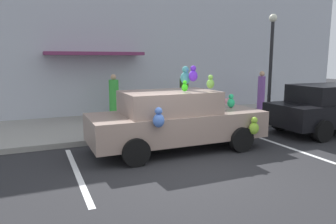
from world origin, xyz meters
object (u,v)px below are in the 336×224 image
(parked_sedan_behind, at_px, (329,108))
(street_lamp_post, at_px, (271,56))
(pedestrian_by_lamp, at_px, (184,96))
(teddy_bear_on_sidewalk, at_px, (225,110))
(plush_covered_car, at_px, (175,119))
(pedestrian_walking_past, at_px, (114,98))
(pedestrian_near_shopfront, at_px, (261,91))

(parked_sedan_behind, xyz_separation_m, street_lamp_post, (-0.83, 1.90, 1.67))
(pedestrian_by_lamp, bearing_deg, parked_sedan_behind, -47.43)
(teddy_bear_on_sidewalk, distance_m, street_lamp_post, 2.53)
(plush_covered_car, height_order, street_lamp_post, street_lamp_post)
(street_lamp_post, relative_size, pedestrian_walking_past, 2.29)
(street_lamp_post, xyz_separation_m, pedestrian_near_shopfront, (1.30, 1.99, -1.52))
(plush_covered_car, relative_size, parked_sedan_behind, 1.10)
(plush_covered_car, distance_m, parked_sedan_behind, 5.40)
(parked_sedan_behind, height_order, pedestrian_walking_past, pedestrian_walking_past)
(parked_sedan_behind, relative_size, pedestrian_near_shopfront, 2.45)
(pedestrian_near_shopfront, bearing_deg, parked_sedan_behind, -96.94)
(street_lamp_post, distance_m, pedestrian_near_shopfront, 2.82)
(pedestrian_walking_past, bearing_deg, pedestrian_by_lamp, -15.43)
(parked_sedan_behind, relative_size, pedestrian_walking_past, 2.51)
(parked_sedan_behind, distance_m, street_lamp_post, 2.67)
(parked_sedan_behind, relative_size, teddy_bear_on_sidewalk, 5.13)
(parked_sedan_behind, height_order, teddy_bear_on_sidewalk, parked_sedan_behind)
(plush_covered_car, xyz_separation_m, parked_sedan_behind, (5.40, -0.15, -0.01))
(parked_sedan_behind, distance_m, pedestrian_by_lamp, 5.03)
(street_lamp_post, xyz_separation_m, pedestrian_by_lamp, (-2.58, 1.80, -1.53))
(pedestrian_walking_past, bearing_deg, street_lamp_post, -26.00)
(plush_covered_car, distance_m, pedestrian_near_shopfront, 6.97)
(parked_sedan_behind, height_order, street_lamp_post, street_lamp_post)
(parked_sedan_behind, bearing_deg, plush_covered_car, 178.42)
(teddy_bear_on_sidewalk, bearing_deg, pedestrian_near_shopfront, 27.70)
(street_lamp_post, height_order, pedestrian_walking_past, street_lamp_post)
(teddy_bear_on_sidewalk, height_order, street_lamp_post, street_lamp_post)
(pedestrian_by_lamp, bearing_deg, plush_covered_car, -119.35)
(parked_sedan_behind, distance_m, pedestrian_walking_past, 7.42)
(plush_covered_car, bearing_deg, parked_sedan_behind, -1.58)
(street_lamp_post, xyz_separation_m, pedestrian_walking_past, (-5.14, 2.51, -1.56))
(teddy_bear_on_sidewalk, bearing_deg, plush_covered_car, -143.36)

